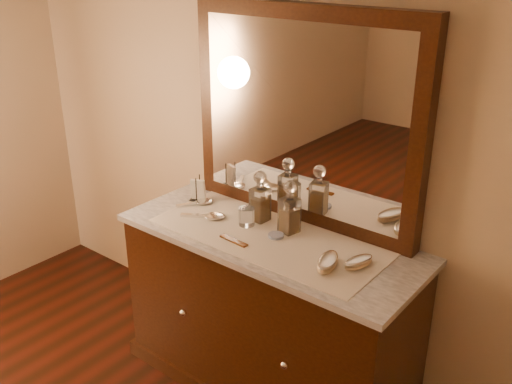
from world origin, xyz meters
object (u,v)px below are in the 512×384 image
(dresser_cabinet, at_px, (269,315))
(brush_far, at_px, (358,262))
(mirror_frame, at_px, (303,118))
(napkin_rack, at_px, (198,191))
(hand_mirror_inner, at_px, (211,216))
(decanter_right, at_px, (289,212))
(decanter_left, at_px, (260,202))
(hand_mirror_outer, at_px, (201,202))
(brush_near, at_px, (328,262))
(pin_dish, at_px, (276,236))
(comb, at_px, (234,241))

(dresser_cabinet, distance_m, brush_far, 0.65)
(dresser_cabinet, bearing_deg, mirror_frame, 90.00)
(napkin_rack, bearing_deg, hand_mirror_inner, -30.87)
(decanter_right, height_order, brush_far, decanter_right)
(dresser_cabinet, relative_size, mirror_frame, 1.17)
(decanter_right, bearing_deg, decanter_left, 177.16)
(hand_mirror_outer, bearing_deg, mirror_frame, 21.51)
(mirror_frame, bearing_deg, hand_mirror_outer, -158.49)
(mirror_frame, relative_size, decanter_right, 4.72)
(dresser_cabinet, xyz_separation_m, brush_far, (0.46, 0.00, 0.46))
(brush_near, height_order, brush_far, brush_near)
(mirror_frame, relative_size, pin_dish, 16.48)
(hand_mirror_outer, bearing_deg, brush_near, -9.17)
(decanter_right, distance_m, hand_mirror_outer, 0.54)
(pin_dish, relative_size, decanter_left, 0.29)
(dresser_cabinet, distance_m, decanter_right, 0.55)
(comb, relative_size, brush_far, 0.98)
(napkin_rack, relative_size, brush_near, 0.74)
(pin_dish, distance_m, brush_near, 0.34)
(comb, bearing_deg, brush_near, 13.10)
(napkin_rack, height_order, brush_far, napkin_rack)
(hand_mirror_inner, bearing_deg, decanter_left, 32.15)
(decanter_right, xyz_separation_m, brush_near, (0.31, -0.16, -0.07))
(pin_dish, bearing_deg, comb, -128.58)
(comb, relative_size, hand_mirror_outer, 0.80)
(hand_mirror_outer, bearing_deg, hand_mirror_inner, -31.06)
(mirror_frame, bearing_deg, brush_near, -42.17)
(pin_dish, height_order, hand_mirror_inner, hand_mirror_inner)
(pin_dish, bearing_deg, decanter_left, 151.01)
(dresser_cabinet, bearing_deg, decanter_right, 58.96)
(comb, xyz_separation_m, hand_mirror_outer, (-0.40, 0.21, 0.00))
(mirror_frame, distance_m, brush_far, 0.70)
(decanter_right, bearing_deg, brush_far, -10.99)
(mirror_frame, xyz_separation_m, decanter_left, (-0.13, -0.15, -0.40))
(mirror_frame, xyz_separation_m, brush_far, (0.46, -0.24, -0.48))
(mirror_frame, bearing_deg, hand_mirror_inner, -139.65)
(mirror_frame, xyz_separation_m, napkin_rack, (-0.52, -0.17, -0.45))
(dresser_cabinet, xyz_separation_m, mirror_frame, (0.00, 0.25, 0.94))
(comb, bearing_deg, dresser_cabinet, 64.65)
(napkin_rack, bearing_deg, comb, -27.73)
(napkin_rack, bearing_deg, mirror_frame, 17.82)
(mirror_frame, xyz_separation_m, hand_mirror_inner, (-0.33, -0.28, -0.49))
(dresser_cabinet, xyz_separation_m, napkin_rack, (-0.52, 0.08, 0.49))
(comb, relative_size, decanter_right, 0.61)
(brush_far, distance_m, hand_mirror_inner, 0.79)
(comb, distance_m, hand_mirror_inner, 0.27)
(dresser_cabinet, relative_size, brush_near, 7.53)
(mirror_frame, bearing_deg, comb, -102.24)
(dresser_cabinet, bearing_deg, comb, -119.50)
(brush_far, bearing_deg, comb, -164.01)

